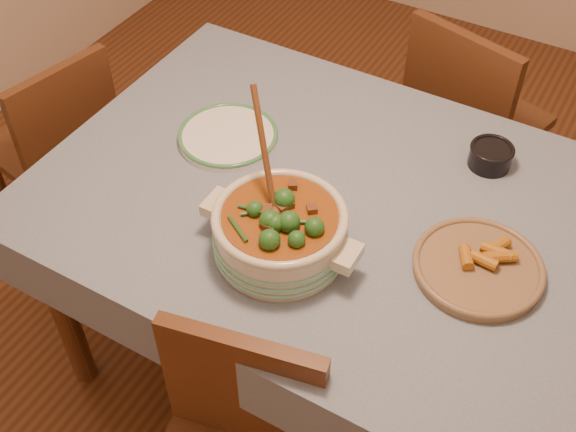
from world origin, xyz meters
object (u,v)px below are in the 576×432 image
Objects in this scene: fried_plate at (479,266)px; chair_far at (467,118)px; stew_casserole at (280,229)px; white_plate at (228,136)px; dining_table at (359,234)px; condiment_bowl at (491,155)px; chair_left at (60,143)px.

chair_far reaches higher than fried_plate.
stew_casserole is 1.22× the size of white_plate.
stew_casserole is 1.23× the size of fried_plate.
chair_far is (-0.30, 0.88, -0.29)m from fried_plate.
dining_table is at bearing 171.26° from fried_plate.
chair_far reaches higher than condiment_bowl.
stew_casserole is 0.64m from condiment_bowl.
chair_far is (0.47, 0.77, -0.28)m from white_plate.
condiment_bowl reaches higher than dining_table.
stew_casserole is 3.34× the size of condiment_bowl.
dining_table is 2.11× the size of chair_left.
dining_table is 0.85m from chair_far.
white_plate is 0.94m from chair_far.
stew_casserole is 0.46× the size of chair_far.
white_plate is at bearing -158.66° from condiment_bowl.
white_plate is 0.38× the size of chair_far.
condiment_bowl reaches higher than fried_plate.
stew_casserole is at bearing -40.49° from white_plate.
dining_table is 1.17m from chair_left.
chair_left is (-1.17, -0.78, -0.04)m from chair_far.
dining_table is at bearing 99.08° from chair_left.
stew_casserole reaches higher than white_plate.
white_plate is 0.72m from condiment_bowl.
dining_table is 4.24× the size of stew_casserole.
white_plate is 0.77m from fried_plate.
chair_far is at bearing 108.56° from fried_plate.
condiment_bowl is 0.14× the size of chair_far.
stew_casserole reaches higher than fried_plate.
chair_left is (-1.15, 0.05, -0.21)m from dining_table.
white_plate is at bearing 74.16° from chair_far.
condiment_bowl is at bearing 104.99° from fried_plate.
dining_table is 0.30m from stew_casserole.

